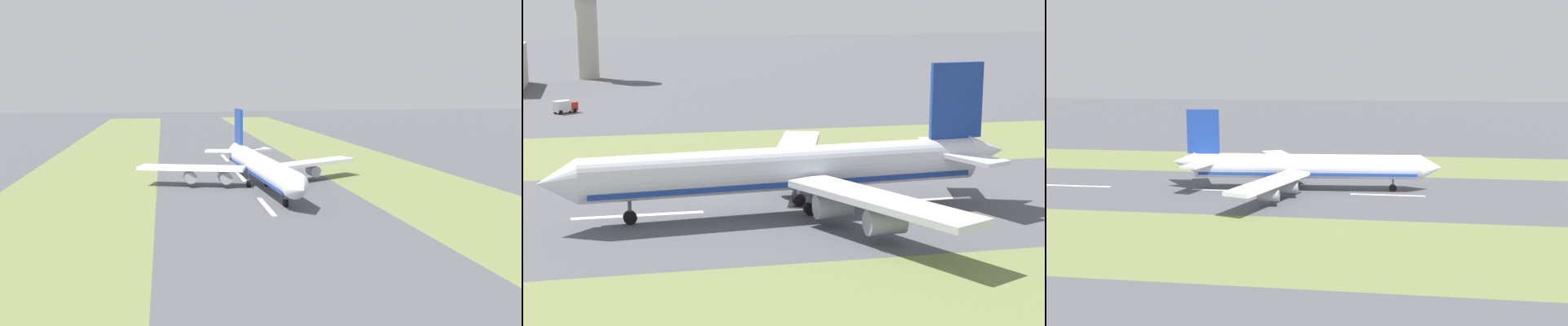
# 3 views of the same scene
# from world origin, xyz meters

# --- Properties ---
(ground_plane) EXTENTS (800.00, 800.00, 0.00)m
(ground_plane) POSITION_xyz_m (0.00, 0.00, 0.00)
(ground_plane) COLOR #4C4C51
(grass_median_west) EXTENTS (40.00, 600.00, 0.01)m
(grass_median_west) POSITION_xyz_m (-45.00, 0.00, 0.00)
(grass_median_west) COLOR olive
(grass_median_west) RESTS_ON ground
(grass_median_east) EXTENTS (40.00, 600.00, 0.01)m
(grass_median_east) POSITION_xyz_m (45.00, 0.00, 0.00)
(grass_median_east) COLOR olive
(grass_median_east) RESTS_ON ground
(centreline_dash_near) EXTENTS (1.20, 18.00, 0.01)m
(centreline_dash_near) POSITION_xyz_m (0.00, -58.04, 0.01)
(centreline_dash_near) COLOR silver
(centreline_dash_near) RESTS_ON ground
(centreline_dash_mid) EXTENTS (1.20, 18.00, 0.01)m
(centreline_dash_mid) POSITION_xyz_m (0.00, -18.04, 0.01)
(centreline_dash_mid) COLOR silver
(centreline_dash_mid) RESTS_ON ground
(centreline_dash_far) EXTENTS (1.20, 18.00, 0.01)m
(centreline_dash_far) POSITION_xyz_m (0.00, 21.96, 0.01)
(centreline_dash_far) COLOR silver
(centreline_dash_far) RESTS_ON ground
(airplane_main_jet) EXTENTS (63.92, 67.22, 20.20)m
(airplane_main_jet) POSITION_xyz_m (-2.37, 0.07, 6.02)
(airplane_main_jet) COLOR silver
(airplane_main_jet) RESTS_ON ground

